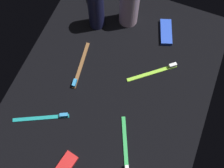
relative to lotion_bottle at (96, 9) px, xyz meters
The scene contains 8 objects.
ground_plane 27.72cm from the lotion_bottle, 33.75° to the left, with size 84.00×64.00×1.20cm, color black.
lotion_bottle is the anchor object (origin of this frame).
bodywash_bottle 11.58cm from the lotion_bottle, 119.57° to the left, with size 6.78×6.78×18.11cm.
toothbrush_brown 20.70cm from the lotion_bottle, ahead, with size 17.99×3.69×2.10cm.
toothbrush_green 47.60cm from the lotion_bottle, 33.46° to the left, with size 16.90×8.51×2.10cm.
toothbrush_teal 40.39cm from the lotion_bottle, ahead, with size 9.08×16.66×2.10cm.
toothbrush_lime 29.49cm from the lotion_bottle, 67.08° to the left, with size 12.46×14.58×2.10cm.
snack_bar_blue 26.63cm from the lotion_bottle, 102.20° to the left, with size 10.40×4.00×1.50cm, color blue.
Camera 1 is at (32.79, 13.02, 87.06)cm, focal length 44.87 mm.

